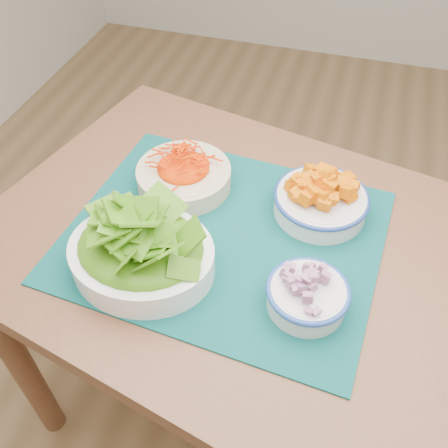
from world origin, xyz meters
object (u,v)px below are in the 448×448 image
Objects in this scene: squash_bowl at (322,196)px; table at (260,283)px; lettuce_bowl at (140,246)px; onion_bowl at (308,293)px; placemat at (224,235)px; carrot_bowl at (184,172)px.

table is at bearing -124.63° from squash_bowl.
lettuce_bowl is 0.30m from onion_bowl.
lettuce_bowl is (-0.28, -0.24, 0.02)m from squash_bowl.
onion_bowl is at bearing -35.02° from table.
carrot_bowl is (-0.12, 0.11, 0.04)m from placemat.
placemat is at bearing 45.72° from lettuce_bowl.
carrot_bowl is at bearing -179.58° from squash_bowl.
squash_bowl is (0.08, 0.12, 0.16)m from table.
onion_bowl is (0.01, -0.23, -0.01)m from squash_bowl.
squash_bowl reaches higher than table.
table is 0.14m from placemat.
carrot_bowl is 0.29m from squash_bowl.
placemat is at bearing -172.13° from table.
carrot_bowl is 0.23m from lettuce_bowl.
onion_bowl reaches higher than table.
onion_bowl is (0.18, -0.12, 0.04)m from placemat.
squash_bowl is at bearing 93.60° from onion_bowl.
lettuce_bowl is at bearing -129.54° from placemat.
squash_bowl is (0.29, 0.00, 0.01)m from carrot_bowl.
lettuce_bowl reaches higher than placemat.
table is 0.22m from squash_bowl.
squash_bowl is (0.17, 0.12, 0.05)m from placemat.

